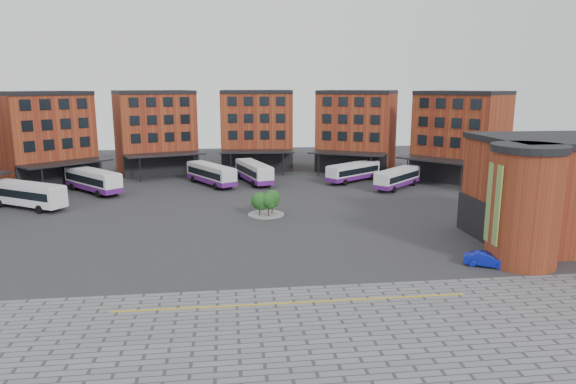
{
  "coord_description": "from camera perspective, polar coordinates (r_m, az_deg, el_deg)",
  "views": [
    {
      "loc": [
        -2.66,
        -48.55,
        15.58
      ],
      "look_at": [
        4.0,
        6.26,
        4.0
      ],
      "focal_mm": 32.0,
      "sensor_mm": 36.0,
      "label": 1
    }
  ],
  "objects": [
    {
      "name": "bus_e",
      "position": [
        84.41,
        7.28,
        2.25
      ],
      "size": [
        10.19,
        8.4,
        3.05
      ],
      "rotation": [
        0.0,
        0.0,
        -0.94
      ],
      "color": "white",
      "rests_on": "ground"
    },
    {
      "name": "blue_car",
      "position": [
        48.34,
        21.2,
        -7.01
      ],
      "size": [
        3.96,
        2.93,
        1.24
      ],
      "primitive_type": "imported",
      "rotation": [
        0.0,
        0.0,
        1.08
      ],
      "color": "#0C1AA6",
      "rests_on": "ground"
    },
    {
      "name": "bus_b",
      "position": [
        80.44,
        -20.86,
        1.22
      ],
      "size": [
        9.99,
        10.8,
        3.38
      ],
      "rotation": [
        0.0,
        0.0,
        0.72
      ],
      "color": "white",
      "rests_on": "ground"
    },
    {
      "name": "bus_f",
      "position": [
        80.18,
        12.07,
        1.55
      ],
      "size": [
        9.29,
        9.19,
        2.99
      ],
      "rotation": [
        0.0,
        0.0,
        -0.79
      ],
      "color": "white",
      "rests_on": "ground"
    },
    {
      "name": "tree_island",
      "position": [
        62.03,
        -2.39,
        -1.08
      ],
      "size": [
        4.4,
        4.4,
        2.96
      ],
      "color": "gray",
      "rests_on": "ground"
    },
    {
      "name": "east_building",
      "position": [
        56.21,
        27.14,
        -0.02
      ],
      "size": [
        17.4,
        15.4,
        10.6
      ],
      "color": "brown",
      "rests_on": "ground"
    },
    {
      "name": "bus_c",
      "position": [
        81.73,
        -8.55,
        1.98
      ],
      "size": [
        8.09,
        11.39,
        3.27
      ],
      "rotation": [
        0.0,
        0.0,
        0.52
      ],
      "color": "silver",
      "rests_on": "ground"
    },
    {
      "name": "bus_d",
      "position": [
        82.95,
        -3.81,
        2.25
      ],
      "size": [
        5.65,
        11.99,
        3.29
      ],
      "rotation": [
        0.0,
        0.0,
        0.26
      ],
      "color": "white",
      "rests_on": "ground"
    },
    {
      "name": "bus_a",
      "position": [
        73.61,
        -27.02,
        -0.14
      ],
      "size": [
        11.19,
        8.52,
        3.29
      ],
      "rotation": [
        0.0,
        0.0,
        1.0
      ],
      "color": "white",
      "rests_on": "ground"
    },
    {
      "name": "yellow_line",
      "position": [
        38.18,
        0.7,
        -12.19
      ],
      "size": [
        26.0,
        0.15,
        0.02
      ],
      "primitive_type": "cube",
      "color": "gold",
      "rests_on": "paving_zone"
    },
    {
      "name": "ground",
      "position": [
        51.06,
        -3.64,
        -5.95
      ],
      "size": [
        160.0,
        160.0,
        0.0
      ],
      "primitive_type": "plane",
      "color": "#28282B",
      "rests_on": "ground"
    },
    {
      "name": "main_building",
      "position": [
        87.23,
        -8.34,
        6.22
      ],
      "size": [
        94.14,
        42.48,
        14.6
      ],
      "color": "brown",
      "rests_on": "ground"
    },
    {
      "name": "paving_zone",
      "position": [
        31.13,
        2.75,
        -18.18
      ],
      "size": [
        50.0,
        22.0,
        0.02
      ],
      "primitive_type": "cube",
      "color": "slate",
      "rests_on": "ground"
    }
  ]
}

